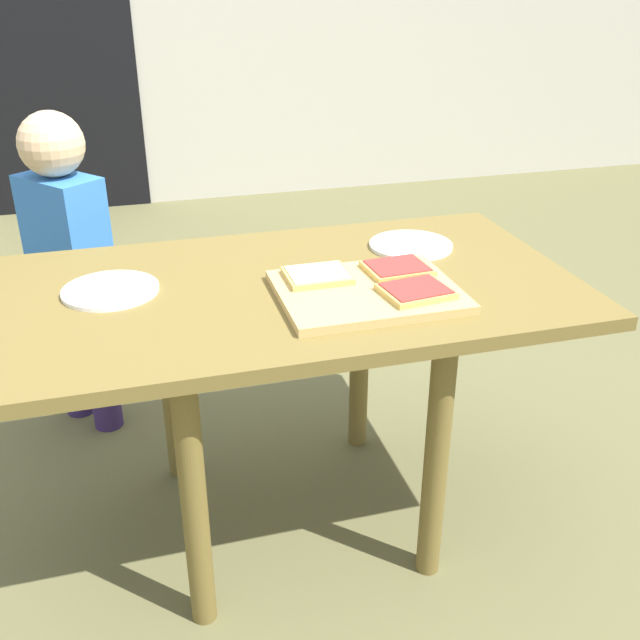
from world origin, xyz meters
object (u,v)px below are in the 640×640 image
pizza_slice_far_left (317,275)px  child_left (69,255)px  plate_white_right (411,245)px  dining_table (288,318)px  cutting_board (367,292)px  pizza_slice_far_right (397,268)px  plate_white_left (110,290)px  pizza_slice_near_right (416,291)px

pizza_slice_far_left → child_left: 0.89m
plate_white_right → child_left: child_left is taller
dining_table → child_left: size_ratio=1.35×
cutting_board → pizza_slice_far_right: pizza_slice_far_right is taller
pizza_slice_far_right → pizza_slice_far_left: bearing=177.0°
dining_table → pizza_slice_far_left: bearing=-28.2°
pizza_slice_far_right → pizza_slice_far_left: size_ratio=1.05×
dining_table → plate_white_left: bearing=170.8°
cutting_board → plate_white_right: (0.21, 0.26, -0.01)m
pizza_slice_far_left → pizza_slice_far_right: bearing=-3.0°
plate_white_left → dining_table: bearing=-9.2°
dining_table → pizza_slice_near_right: bearing=-35.7°
pizza_slice_far_left → plate_white_left: size_ratio=0.67×
cutting_board → pizza_slice_far_left: 0.12m
dining_table → pizza_slice_near_right: size_ratio=8.44×
pizza_slice_far_left → child_left: (-0.57, 0.67, -0.14)m
cutting_board → plate_white_right: cutting_board is taller
cutting_board → plate_white_right: bearing=51.2°
cutting_board → pizza_slice_far_left: bearing=139.4°
dining_table → pizza_slice_far_right: (0.25, -0.04, 0.12)m
plate_white_left → child_left: 0.59m
dining_table → pizza_slice_far_left: 0.13m
pizza_slice_far_right → plate_white_right: pizza_slice_far_right is taller
pizza_slice_far_right → pizza_slice_far_left: (-0.19, 0.01, 0.00)m
plate_white_right → child_left: (-0.87, 0.49, -0.12)m
plate_white_right → pizza_slice_near_right: bearing=-110.5°
pizza_slice_near_right → child_left: bearing=133.0°
pizza_slice_far_right → plate_white_left: bearing=170.6°
dining_table → pizza_slice_far_right: pizza_slice_far_right is taller
pizza_slice_far_right → dining_table: bearing=170.3°
dining_table → cutting_board: cutting_board is taller
cutting_board → pizza_slice_far_right: bearing=35.6°
pizza_slice_far_left → plate_white_right: size_ratio=0.67×
pizza_slice_far_right → pizza_slice_near_right: bearing=-93.5°
child_left → plate_white_right: bearing=-29.0°
plate_white_left → pizza_slice_far_left: bearing=-12.0°
pizza_slice_far_right → plate_white_left: size_ratio=0.70×
pizza_slice_near_right → plate_white_left: bearing=159.5°
pizza_slice_far_left → child_left: child_left is taller
pizza_slice_near_right → dining_table: bearing=144.3°
dining_table → pizza_slice_near_right: 0.32m
pizza_slice_near_right → child_left: (-0.75, 0.81, -0.14)m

